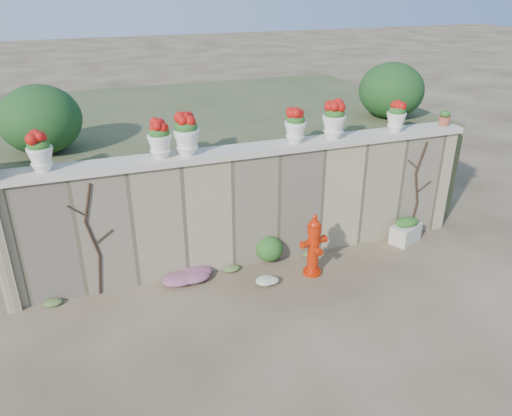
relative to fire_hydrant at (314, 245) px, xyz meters
name	(u,v)px	position (x,y,z in m)	size (l,w,h in m)	color
ground	(293,315)	(-0.78, -0.96, -0.56)	(80.00, 80.00, 0.00)	#483824
stone_wall	(253,208)	(-0.78, 0.84, 0.44)	(8.00, 0.40, 2.00)	tan
wall_cap	(253,150)	(-0.78, 0.84, 1.49)	(8.10, 0.52, 0.10)	beige
raised_fill	(206,152)	(-0.78, 4.04, 0.44)	(9.00, 6.00, 2.00)	#384C23
back_shrub_left	(40,120)	(-3.98, 2.04, 1.99)	(1.30, 1.30, 1.10)	#143814
back_shrub_right	(391,90)	(2.62, 2.04, 1.99)	(1.30, 1.30, 1.10)	#143814
vine_left	(93,239)	(-3.45, 0.62, 0.43)	(0.60, 0.04, 1.91)	black
vine_right	(417,188)	(2.45, 0.62, 0.43)	(0.60, 0.04, 1.91)	black
fire_hydrant	(314,245)	(0.00, 0.00, 0.00)	(0.48, 0.34, 1.11)	red
planter_box	(406,231)	(2.17, 0.43, -0.33)	(0.70, 0.58, 0.51)	beige
green_shrub	(275,247)	(-0.46, 0.55, -0.26)	(0.64, 0.58, 0.61)	#1E5119
magenta_clump	(189,275)	(-2.03, 0.49, -0.45)	(0.82, 0.55, 0.22)	#C22692
white_flowers	(265,281)	(-0.90, -0.08, -0.47)	(0.51, 0.41, 0.18)	white
urn_pot_0	(40,152)	(-3.98, 0.84, 1.82)	(0.36, 0.36, 0.57)	white
urn_pot_1	(159,139)	(-2.28, 0.84, 1.83)	(0.37, 0.37, 0.58)	white
urn_pot_2	(186,135)	(-1.87, 0.84, 1.86)	(0.42, 0.42, 0.65)	white
urn_pot_3	(295,126)	(-0.02, 0.84, 1.82)	(0.36, 0.36, 0.57)	white
urn_pot_4	(334,120)	(0.70, 0.84, 1.85)	(0.41, 0.41, 0.64)	white
urn_pot_5	(396,116)	(1.95, 0.84, 1.81)	(0.35, 0.35, 0.54)	white
terracotta_pot	(445,119)	(3.02, 0.84, 1.67)	(0.23, 0.23, 0.28)	#A84F33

